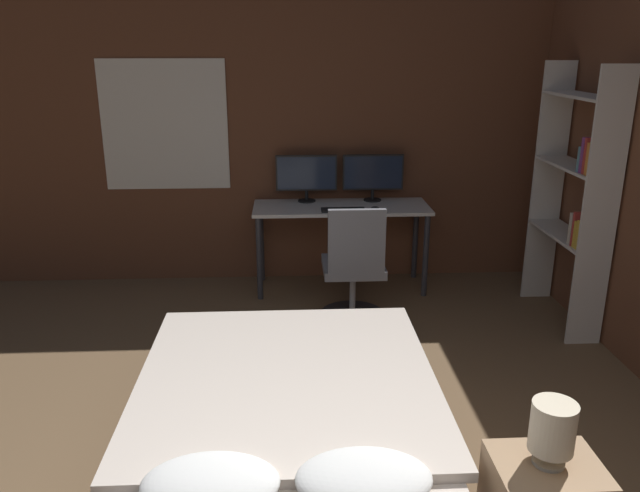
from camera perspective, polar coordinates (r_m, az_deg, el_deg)
name	(u,v)px	position (r m, az deg, el deg)	size (l,w,h in m)	color
wall_back	(317,135)	(5.75, -0.28, 10.11)	(12.00, 0.08, 2.70)	brown
bed	(288,428)	(3.36, -2.96, -16.28)	(1.55, 1.99, 0.56)	#2D2D33
bedside_lamp	(553,428)	(2.67, 20.51, -15.35)	(0.18, 0.18, 0.27)	gray
desk	(341,217)	(5.55, 1.95, 2.69)	(1.55, 0.56, 0.78)	beige
monitor_left	(306,175)	(5.63, -1.24, 6.52)	(0.55, 0.16, 0.42)	black
monitor_right	(373,174)	(5.68, 4.87, 6.56)	(0.55, 0.16, 0.42)	black
keyboard	(343,210)	(5.36, 2.12, 3.33)	(0.37, 0.13, 0.02)	black
computer_mouse	(375,208)	(5.39, 5.06, 3.45)	(0.07, 0.05, 0.04)	black
office_chair	(354,275)	(4.95, 3.10, -2.62)	(0.52, 0.52, 0.97)	black
bookshelf	(579,188)	(5.09, 22.57, 4.89)	(0.26, 0.94, 2.02)	beige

